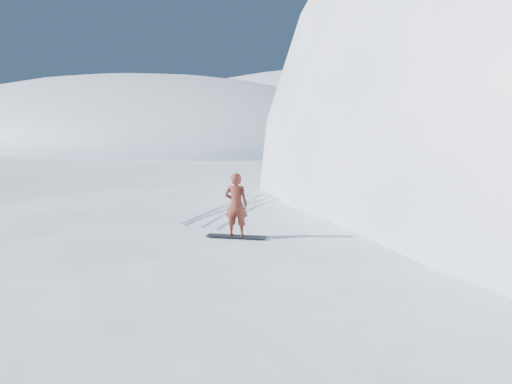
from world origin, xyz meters
TOP-DOWN VIEW (x-y plane):
  - ground at (0.00, 0.00)m, footprint 400.00×400.00m
  - near_ridge at (1.00, 3.00)m, footprint 36.00×28.00m
  - far_ridge_a at (-70.00, 60.00)m, footprint 120.00×70.00m
  - far_ridge_c at (-40.00, 110.00)m, footprint 140.00×90.00m
  - wind_bumps at (-0.56, 2.12)m, footprint 16.00×14.40m
  - snowboard at (2.14, 1.33)m, footprint 1.64×0.91m
  - snowboarder at (2.14, 1.33)m, footprint 0.74×0.62m
  - vapor_plume at (-43.31, 36.72)m, footprint 8.60×6.88m
  - board_tracks at (-0.22, 4.59)m, footprint 2.53×5.96m

SIDE VIEW (x-z plane):
  - ground at x=0.00m, z-range 0.00..0.00m
  - near_ridge at x=1.00m, z-range -2.40..2.40m
  - far_ridge_a at x=-70.00m, z-range -14.00..14.00m
  - far_ridge_c at x=-40.00m, z-range -18.00..18.00m
  - wind_bumps at x=-0.56m, z-range -0.50..0.50m
  - vapor_plume at x=-43.31m, z-range -3.01..3.01m
  - snowboard at x=2.14m, z-range 2.40..2.43m
  - board_tracks at x=-0.22m, z-range 2.40..2.44m
  - snowboarder at x=2.14m, z-range 2.43..4.16m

